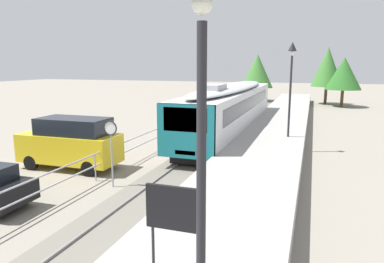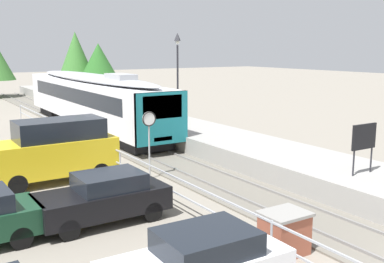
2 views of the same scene
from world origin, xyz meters
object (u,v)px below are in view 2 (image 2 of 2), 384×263
object	(u,v)px
brick_utility_cabinet	(284,232)
platform_notice_board	(364,138)
speed_limit_sign	(149,128)
parked_van_yellow	(55,150)
platform_lamp_mid_platform	(178,59)
commuter_train	(92,97)
parked_hatchback_black	(104,197)

from	to	relation	value
brick_utility_cabinet	platform_notice_board	bearing A→B (deg)	18.53
platform_notice_board	speed_limit_sign	world-z (taller)	speed_limit_sign
brick_utility_cabinet	parked_van_yellow	size ratio (longest dim) A/B	0.25
platform_lamp_mid_platform	commuter_train	bearing A→B (deg)	137.98
platform_lamp_mid_platform	parked_hatchback_black	bearing A→B (deg)	-129.10
speed_limit_sign	parked_hatchback_black	xyz separation A→B (m)	(-3.36, -3.46, -1.33)
commuter_train	platform_lamp_mid_platform	world-z (taller)	platform_lamp_mid_platform
parked_van_yellow	brick_utility_cabinet	bearing A→B (deg)	-72.47
commuter_train	parked_van_yellow	world-z (taller)	commuter_train
platform_notice_board	speed_limit_sign	bearing A→B (deg)	130.00
commuter_train	parked_hatchback_black	world-z (taller)	commuter_train
commuter_train	parked_van_yellow	distance (m)	12.05
platform_lamp_mid_platform	speed_limit_sign	size ratio (longest dim) A/B	1.91
commuter_train	parked_hatchback_black	distance (m)	16.90
speed_limit_sign	parked_van_yellow	bearing A→B (deg)	152.01
platform_lamp_mid_platform	parked_hatchback_black	size ratio (longest dim) A/B	1.33
parked_van_yellow	platform_notice_board	bearing A→B (deg)	-43.07
platform_lamp_mid_platform	brick_utility_cabinet	xyz separation A→B (m)	(-6.67, -16.69, -4.05)
platform_notice_board	parked_van_yellow	size ratio (longest dim) A/B	0.37
speed_limit_sign	commuter_train	bearing A→B (deg)	80.05
platform_notice_board	speed_limit_sign	distance (m)	8.15
speed_limit_sign	parked_hatchback_black	size ratio (longest dim) A/B	0.70
brick_utility_cabinet	parked_hatchback_black	world-z (taller)	parked_hatchback_black
platform_lamp_mid_platform	platform_notice_board	distance (m)	15.10
commuter_train	speed_limit_sign	xyz separation A→B (m)	(-2.19, -12.45, -0.02)
platform_lamp_mid_platform	brick_utility_cabinet	size ratio (longest dim) A/B	4.42
platform_notice_board	brick_utility_cabinet	world-z (taller)	platform_notice_board
platform_lamp_mid_platform	parked_van_yellow	xyz separation A→B (m)	(-9.79, -6.84, -3.33)
speed_limit_sign	parked_hatchback_black	world-z (taller)	speed_limit_sign
platform_lamp_mid_platform	parked_hatchback_black	distance (m)	16.02
brick_utility_cabinet	parked_van_yellow	world-z (taller)	parked_van_yellow
speed_limit_sign	parked_van_yellow	xyz separation A→B (m)	(-3.34, 1.77, -0.83)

